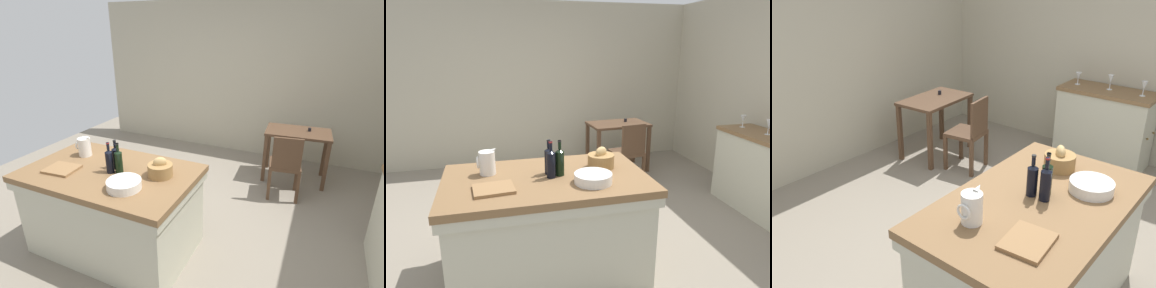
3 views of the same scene
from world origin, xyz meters
TOP-DOWN VIEW (x-y plane):
  - ground_plane at (0.00, 0.00)m, footprint 6.76×6.76m
  - wall_back at (0.00, 2.60)m, footprint 5.32×0.12m
  - island_table at (-0.38, -0.52)m, footprint 1.65×1.01m
  - side_cabinet at (2.26, 0.05)m, footprint 0.52×1.12m
  - writing_desk at (1.13, 1.81)m, footprint 0.94×0.62m
  - wooden_chair at (1.06, 1.19)m, footprint 0.46×0.46m
  - pitcher at (-0.84, -0.34)m, footprint 0.17×0.13m
  - wash_bowl at (-0.05, -0.74)m, footprint 0.30×0.30m
  - bread_basket at (0.12, -0.41)m, footprint 0.23×0.23m
  - cutting_board at (-0.80, -0.70)m, footprint 0.32×0.27m
  - wine_bottle_dark at (-0.27, -0.51)m, footprint 0.07×0.07m
  - wine_bottle_amber at (-0.35, -0.45)m, footprint 0.07×0.07m
  - wine_bottle_green at (-0.34, -0.55)m, footprint 0.07×0.07m
  - wine_glass_left at (2.28, 0.05)m, footprint 0.07×0.07m
  - wine_glass_middle at (2.26, 0.44)m, footprint 0.07×0.07m

SIDE VIEW (x-z plane):
  - ground_plane at x=0.00m, z-range 0.00..0.00m
  - side_cabinet at x=2.26m, z-range 0.00..0.94m
  - island_table at x=-0.38m, z-range 0.03..0.92m
  - wooden_chair at x=1.06m, z-range 0.04..0.94m
  - writing_desk at x=1.13m, z-range 0.23..1.04m
  - cutting_board at x=-0.80m, z-range 0.89..0.91m
  - wash_bowl at x=-0.05m, z-range 0.89..0.97m
  - bread_basket at x=0.12m, z-range 0.86..1.05m
  - pitcher at x=-0.84m, z-range 0.87..1.11m
  - wine_bottle_amber at x=-0.35m, z-range 0.86..1.15m
  - wine_bottle_dark at x=-0.27m, z-range 0.86..1.16m
  - wine_bottle_green at x=-0.34m, z-range 0.86..1.16m
  - wine_glass_middle at x=2.26m, z-range 0.96..1.11m
  - wine_glass_left at x=2.28m, z-range 0.97..1.15m
  - wall_back at x=0.00m, z-range 0.00..2.60m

